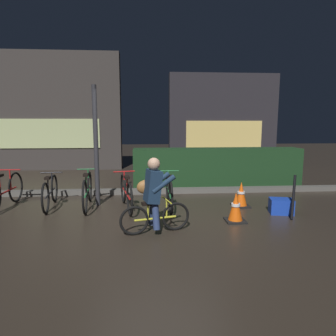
# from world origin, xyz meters

# --- Properties ---
(ground_plane) EXTENTS (40.00, 40.00, 0.00)m
(ground_plane) POSITION_xyz_m (0.00, 0.00, 0.00)
(ground_plane) COLOR #2D261E
(sidewalk_curb) EXTENTS (12.00, 0.24, 0.12)m
(sidewalk_curb) POSITION_xyz_m (0.00, 2.20, 0.06)
(sidewalk_curb) COLOR #56544F
(sidewalk_curb) RESTS_ON ground
(hedge_row) EXTENTS (4.80, 0.70, 1.07)m
(hedge_row) POSITION_xyz_m (1.80, 3.10, 0.54)
(hedge_row) COLOR #19381C
(hedge_row) RESTS_ON ground
(storefront_left) EXTENTS (5.29, 0.54, 4.43)m
(storefront_left) POSITION_xyz_m (-3.85, 6.50, 2.20)
(storefront_left) COLOR #383330
(storefront_left) RESTS_ON ground
(storefront_right) EXTENTS (4.56, 0.54, 3.82)m
(storefront_right) POSITION_xyz_m (3.00, 7.20, 1.90)
(storefront_right) COLOR #262328
(storefront_right) RESTS_ON ground
(street_post) EXTENTS (0.10, 0.10, 2.58)m
(street_post) POSITION_xyz_m (-1.31, 1.20, 1.29)
(street_post) COLOR #2D2D33
(street_post) RESTS_ON ground
(parked_bike_leftmost) EXTENTS (0.46, 1.72, 0.79)m
(parked_bike_leftmost) POSITION_xyz_m (-3.22, 1.09, 0.36)
(parked_bike_leftmost) COLOR black
(parked_bike_leftmost) RESTS_ON ground
(parked_bike_left_mid) EXTENTS (0.46, 1.56, 0.72)m
(parked_bike_left_mid) POSITION_xyz_m (-2.29, 1.10, 0.33)
(parked_bike_left_mid) COLOR black
(parked_bike_left_mid) RESTS_ON ground
(parked_bike_center_left) EXTENTS (0.46, 1.72, 0.79)m
(parked_bike_center_left) POSITION_xyz_m (-1.50, 1.06, 0.36)
(parked_bike_center_left) COLOR black
(parked_bike_center_left) RESTS_ON ground
(parked_bike_center_right) EXTENTS (0.47, 1.63, 0.76)m
(parked_bike_center_right) POSITION_xyz_m (-0.66, 0.87, 0.35)
(parked_bike_center_right) COLOR black
(parked_bike_center_right) RESTS_ON ground
(parked_bike_right_mid) EXTENTS (0.46, 1.66, 0.76)m
(parked_bike_right_mid) POSITION_xyz_m (0.24, 0.89, 0.35)
(parked_bike_right_mid) COLOR black
(parked_bike_right_mid) RESTS_ON ground
(traffic_cone_near) EXTENTS (0.36, 0.36, 0.55)m
(traffic_cone_near) POSITION_xyz_m (1.39, -0.10, 0.26)
(traffic_cone_near) COLOR black
(traffic_cone_near) RESTS_ON ground
(traffic_cone_far) EXTENTS (0.36, 0.36, 0.54)m
(traffic_cone_far) POSITION_xyz_m (1.80, 0.85, 0.26)
(traffic_cone_far) COLOR black
(traffic_cone_far) RESTS_ON ground
(blue_crate) EXTENTS (0.50, 0.40, 0.30)m
(blue_crate) POSITION_xyz_m (2.44, 0.30, 0.15)
(blue_crate) COLOR #193DB7
(blue_crate) RESTS_ON ground
(cyclist) EXTENTS (1.16, 0.50, 1.25)m
(cyclist) POSITION_xyz_m (-0.12, -0.54, 0.63)
(cyclist) COLOR black
(cyclist) RESTS_ON ground
(closed_umbrella) EXTENTS (0.23, 0.35, 0.80)m
(closed_umbrella) POSITION_xyz_m (2.55, 0.05, 0.40)
(closed_umbrella) COLOR black
(closed_umbrella) RESTS_ON ground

